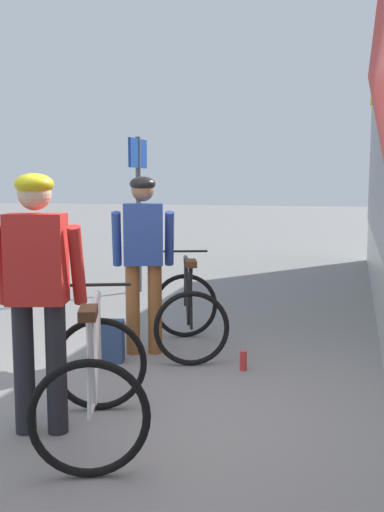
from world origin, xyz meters
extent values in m
plane|color=gray|center=(0.00, 0.00, 0.00)|extent=(80.00, 80.00, 0.00)
cylinder|color=#232328|center=(-0.85, -0.42, 0.45)|extent=(0.14, 0.14, 0.90)
cylinder|color=#232328|center=(-0.63, -0.36, 0.45)|extent=(0.14, 0.14, 0.90)
cube|color=red|center=(-0.74, -0.39, 1.20)|extent=(0.43, 0.33, 0.60)
cylinder|color=red|center=(-1.00, -0.42, 1.15)|extent=(0.15, 0.27, 0.56)
cylinder|color=red|center=(-0.50, -0.28, 1.15)|extent=(0.15, 0.27, 0.56)
sphere|color=beige|center=(-0.74, -0.39, 1.63)|extent=(0.22, 0.22, 0.22)
ellipsoid|color=yellow|center=(-0.74, -0.39, 1.69)|extent=(0.32, 0.33, 0.14)
cylinder|color=#935B2D|center=(-0.81, 1.52, 0.45)|extent=(0.14, 0.14, 0.90)
cylinder|color=#935B2D|center=(-0.61, 1.60, 0.45)|extent=(0.14, 0.14, 0.90)
cube|color=#2D4C9E|center=(-0.71, 1.56, 1.20)|extent=(0.44, 0.36, 0.60)
cylinder|color=#2D4C9E|center=(-0.97, 1.51, 1.15)|extent=(0.17, 0.27, 0.56)
cylinder|color=#2D4C9E|center=(-0.48, 1.69, 1.15)|extent=(0.17, 0.27, 0.56)
sphere|color=#9E7051|center=(-0.71, 1.56, 1.63)|extent=(0.22, 0.22, 0.22)
ellipsoid|color=black|center=(-0.71, 1.56, 1.69)|extent=(0.33, 0.35, 0.14)
torus|color=black|center=(-0.52, 0.09, 0.36)|extent=(0.68, 0.30, 0.71)
torus|color=black|center=(-0.15, -0.87, 0.36)|extent=(0.68, 0.30, 0.71)
cylinder|color=white|center=(-0.39, -0.25, 0.60)|extent=(0.27, 0.62, 0.63)
cylinder|color=white|center=(-0.35, -0.36, 0.91)|extent=(0.34, 0.81, 0.04)
cylinder|color=white|center=(-0.24, -0.64, 0.60)|extent=(0.14, 0.27, 0.62)
cylinder|color=white|center=(-0.22, -0.70, 0.33)|extent=(0.16, 0.35, 0.08)
cylinder|color=white|center=(-0.17, -0.81, 0.63)|extent=(0.07, 0.14, 0.56)
cylinder|color=white|center=(-0.51, 0.06, 0.63)|extent=(0.06, 0.09, 0.55)
cylinder|color=black|center=(-0.50, 0.04, 0.97)|extent=(0.46, 0.20, 0.02)
cube|color=#4C2D19|center=(-0.18, -0.78, 0.96)|extent=(0.18, 0.26, 0.06)
torus|color=black|center=(-0.48, 2.26, 0.36)|extent=(0.69, 0.28, 0.71)
torus|color=black|center=(-0.14, 1.30, 0.36)|extent=(0.69, 0.28, 0.71)
cylinder|color=black|center=(-0.37, 1.93, 0.60)|extent=(0.26, 0.62, 0.63)
cylinder|color=black|center=(-0.33, 1.82, 0.91)|extent=(0.32, 0.81, 0.04)
cylinder|color=black|center=(-0.22, 1.53, 0.60)|extent=(0.13, 0.27, 0.62)
cylinder|color=black|center=(-0.20, 1.47, 0.33)|extent=(0.15, 0.35, 0.08)
cylinder|color=black|center=(-0.16, 1.36, 0.63)|extent=(0.07, 0.14, 0.56)
cylinder|color=black|center=(-0.48, 2.24, 0.63)|extent=(0.06, 0.09, 0.55)
cylinder|color=black|center=(-0.47, 2.22, 0.97)|extent=(0.46, 0.18, 0.02)
cube|color=#4C2D19|center=(-0.17, 1.39, 0.96)|extent=(0.17, 0.26, 0.06)
cube|color=navy|center=(-0.94, 1.21, 0.20)|extent=(0.31, 0.24, 0.40)
cylinder|color=red|center=(0.35, 1.29, 0.09)|extent=(0.07, 0.07, 0.18)
cylinder|color=#595B60|center=(-1.95, 4.71, 1.20)|extent=(0.08, 0.08, 2.40)
cube|color=#193F99|center=(-1.95, 4.71, 2.15)|extent=(0.04, 0.70, 0.44)
camera|label=1|loc=(1.27, -3.79, 1.70)|focal=40.90mm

